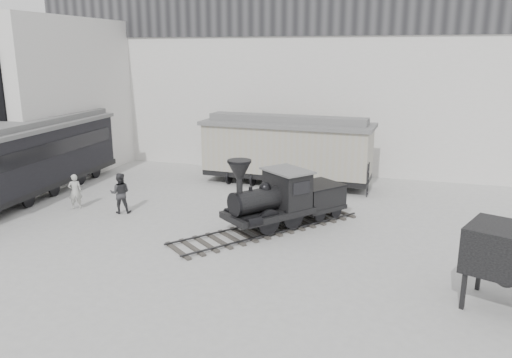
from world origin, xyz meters
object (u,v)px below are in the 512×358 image
(passenger_coach, at_px, (26,159))
(locomotive, at_px, (281,201))
(visitor_b, at_px, (120,193))
(visitor_a, at_px, (75,191))
(coal_hopper, at_px, (509,257))
(boxcar, at_px, (287,149))

(passenger_coach, bearing_deg, locomotive, -5.50)
(passenger_coach, xyz_separation_m, visitor_b, (5.77, -0.82, -1.05))
(visitor_a, height_order, visitor_b, visitor_b)
(locomotive, relative_size, coal_hopper, 2.89)
(boxcar, xyz_separation_m, visitor_b, (-5.97, -7.14, -1.07))
(visitor_b, height_order, coal_hopper, coal_hopper)
(boxcar, bearing_deg, visitor_a, -136.65)
(visitor_a, xyz_separation_m, visitor_b, (2.35, 0.09, 0.10))
(boxcar, bearing_deg, passenger_coach, -149.36)
(visitor_b, bearing_deg, locomotive, 159.19)
(boxcar, bearing_deg, locomotive, -75.48)
(coal_hopper, bearing_deg, passenger_coach, -172.28)
(boxcar, distance_m, passenger_coach, 13.33)
(visitor_a, xyz_separation_m, coal_hopper, (17.59, -4.32, 0.75))
(passenger_coach, distance_m, visitor_b, 5.92)
(locomotive, distance_m, visitor_b, 7.46)
(visitor_b, distance_m, coal_hopper, 15.89)
(locomotive, height_order, visitor_a, locomotive)
(passenger_coach, distance_m, visitor_a, 3.72)
(passenger_coach, height_order, visitor_b, passenger_coach)
(visitor_a, distance_m, coal_hopper, 18.13)
(locomotive, relative_size, visitor_b, 4.26)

